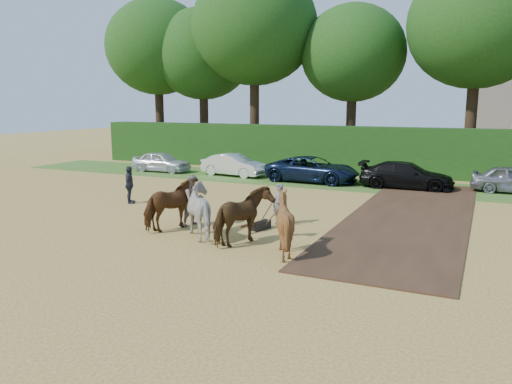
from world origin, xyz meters
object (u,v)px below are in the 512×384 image
Objects in this scene: parked_cars at (466,178)px; plough_team at (226,213)px; spectator_far at (129,185)px; church at (497,24)px; spectator_near at (193,200)px.

plough_team is at bearing -117.00° from parked_cars.
spectator_far is 0.27× the size of plough_team.
spectator_far is 0.06× the size of church.
spectator_far is 7.75m from plough_team.
parked_cars is 1.51× the size of church.
spectator_near is 2.41m from plough_team.
parked_cars is at bearing -91.11° from church.
plough_team is 0.16× the size of parked_cars.
spectator_near is 1.11× the size of spectator_far.
plough_team is 14.92m from parked_cars.
parked_cars is (13.64, 9.71, -0.16)m from spectator_far.
church reaches higher than parked_cars.
spectator_near reaches higher than spectator_far.
spectator_near reaches higher than parked_cars.
church is (14.43, 50.65, 12.88)m from spectator_far.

